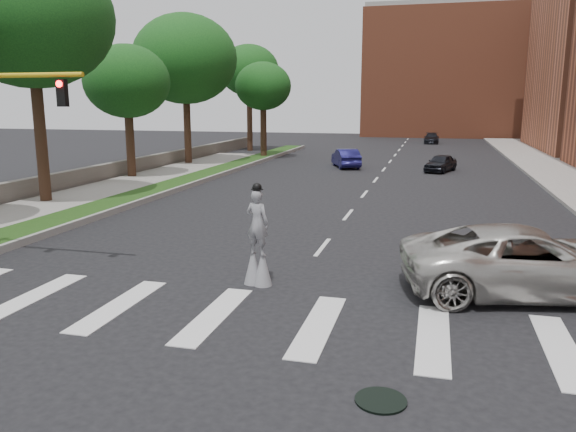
{
  "coord_description": "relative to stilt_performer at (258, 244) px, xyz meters",
  "views": [
    {
      "loc": [
        3.68,
        -10.94,
        5.07
      ],
      "look_at": [
        -0.48,
        5.0,
        1.7
      ],
      "focal_mm": 35.0,
      "sensor_mm": 36.0,
      "label": 1
    }
  ],
  "objects": [
    {
      "name": "stone_wall",
      "position": [
        -16.03,
        18.5,
        -0.62
      ],
      "size": [
        0.5,
        56.0,
        1.1
      ],
      "primitive_type": "cube",
      "color": "#615B53",
      "rests_on": "ground"
    },
    {
      "name": "stilt_performer",
      "position": [
        0.0,
        0.0,
        0.0
      ],
      "size": [
        0.83,
        0.6,
        2.9
      ],
      "rotation": [
        0.0,
        0.0,
        2.9
      ],
      "color": "#311E13",
      "rests_on": "ground"
    },
    {
      "name": "manhole",
      "position": [
        3.97,
        -5.5,
        -1.15
      ],
      "size": [
        0.9,
        0.9,
        0.04
      ],
      "primitive_type": "cylinder",
      "color": "black",
      "rests_on": "ground"
    },
    {
      "name": "building_backdrop",
      "position": [
        6.97,
        74.5,
        7.83
      ],
      "size": [
        26.0,
        14.0,
        18.0
      ],
      "primitive_type": "cube",
      "color": "#984B2F",
      "rests_on": "ground"
    },
    {
      "name": "tree_5",
      "position": [
        -14.15,
        41.72,
        6.97
      ],
      "size": [
        6.11,
        6.11,
        10.79
      ],
      "color": "#311E13",
      "rests_on": "ground"
    },
    {
      "name": "ground_plane",
      "position": [
        0.97,
        -3.5,
        -1.17
      ],
      "size": [
        160.0,
        160.0,
        0.0
      ],
      "primitive_type": "plane",
      "color": "black",
      "rests_on": "ground"
    },
    {
      "name": "tree_6",
      "position": [
        -10.39,
        34.33,
        5.17
      ],
      "size": [
        4.98,
        4.98,
        8.52
      ],
      "color": "#311E13",
      "rests_on": "ground"
    },
    {
      "name": "sidewalk_left",
      "position": [
        -13.53,
        6.5,
        -1.08
      ],
      "size": [
        4.0,
        60.0,
        0.18
      ],
      "primitive_type": "cube",
      "color": "gray",
      "rests_on": "ground"
    },
    {
      "name": "car_far",
      "position": [
        4.17,
        57.32,
        -0.54
      ],
      "size": [
        1.77,
        4.33,
        1.25
      ],
      "primitive_type": "imported",
      "rotation": [
        0.0,
        0.0,
        -0.0
      ],
      "color": "black",
      "rests_on": "ground"
    },
    {
      "name": "car_near",
      "position": [
        5.11,
        28.1,
        -0.53
      ],
      "size": [
        2.65,
        4.03,
        1.27
      ],
      "primitive_type": "imported",
      "rotation": [
        0.0,
        0.0,
        -0.34
      ],
      "color": "black",
      "rests_on": "ground"
    },
    {
      "name": "grass_median",
      "position": [
        -10.53,
        16.5,
        -1.05
      ],
      "size": [
        2.0,
        60.0,
        0.25
      ],
      "primitive_type": "cube",
      "color": "#193B10",
      "rests_on": "ground"
    },
    {
      "name": "suv_crossing",
      "position": [
        7.2,
        1.0,
        -0.25
      ],
      "size": [
        7.09,
        4.34,
        1.83
      ],
      "primitive_type": "imported",
      "rotation": [
        0.0,
        0.0,
        1.78
      ],
      "color": "beige",
      "rests_on": "ground"
    },
    {
      "name": "median_curb",
      "position": [
        -9.48,
        16.5,
        -1.03
      ],
      "size": [
        0.2,
        60.0,
        0.28
      ],
      "primitive_type": "cube",
      "color": "gray",
      "rests_on": "ground"
    },
    {
      "name": "tree_3",
      "position": [
        -14.92,
        19.05,
        5.14
      ],
      "size": [
        5.56,
        5.56,
        8.71
      ],
      "color": "#311E13",
      "rests_on": "ground"
    },
    {
      "name": "car_mid",
      "position": [
        -2.05,
        29.1,
        -0.44
      ],
      "size": [
        3.0,
        4.68,
        1.46
      ],
      "primitive_type": "imported",
      "rotation": [
        0.0,
        0.0,
        3.5
      ],
      "color": "navy",
      "rests_on": "ground"
    },
    {
      "name": "tree_2",
      "position": [
        -14.24,
        9.47,
        7.79
      ],
      "size": [
        7.81,
        7.81,
        12.31
      ],
      "color": "#311E13",
      "rests_on": "ground"
    },
    {
      "name": "tree_4",
      "position": [
        -14.73,
        27.64,
        7.14
      ],
      "size": [
        8.21,
        8.21,
        11.82
      ],
      "color": "#311E13",
      "rests_on": "ground"
    }
  ]
}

